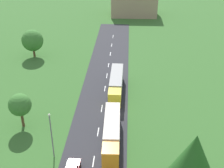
{
  "coord_description": "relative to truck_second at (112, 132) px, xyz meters",
  "views": [
    {
      "loc": [
        4.6,
        -7.71,
        31.2
      ],
      "look_at": [
        1.69,
        44.71,
        2.73
      ],
      "focal_mm": 47.09,
      "sensor_mm": 36.0,
      "label": 1
    }
  ],
  "objects": [
    {
      "name": "road",
      "position": [
        -2.49,
        -5.16,
        -2.14
      ],
      "size": [
        10.0,
        140.0,
        0.06
      ],
      "primitive_type": "cube",
      "color": "#2B2B30",
      "rests_on": "ground"
    },
    {
      "name": "truck_second",
      "position": [
        0.0,
        0.0,
        0.0
      ],
      "size": [
        2.78,
        13.22,
        3.64
      ],
      "color": "orange",
      "rests_on": "road"
    },
    {
      "name": "truck_third",
      "position": [
        -0.01,
        16.29,
        0.01
      ],
      "size": [
        2.58,
        13.64,
        3.67
      ],
      "color": "yellow",
      "rests_on": "road"
    },
    {
      "name": "lamppost_second",
      "position": [
        -8.64,
        -3.71,
        2.25
      ],
      "size": [
        0.36,
        0.36,
        7.88
      ],
      "color": "slate",
      "rests_on": "ground"
    },
    {
      "name": "tree_oak",
      "position": [
        -22.79,
        34.46,
        2.38
      ],
      "size": [
        5.63,
        5.63,
        7.38
      ],
      "color": "#513823",
      "rests_on": "ground"
    },
    {
      "name": "tree_maple",
      "position": [
        10.55,
        -9.73,
        3.94
      ],
      "size": [
        6.45,
        6.45,
        9.67
      ],
      "color": "#513823",
      "rests_on": "ground"
    },
    {
      "name": "tree_pine",
      "position": [
        -15.79,
        3.65,
        2.25
      ],
      "size": [
        3.9,
        3.9,
        6.4
      ],
      "color": "#513823",
      "rests_on": "ground"
    },
    {
      "name": "distant_building",
      "position": [
        4.31,
        77.91,
        2.4
      ],
      "size": [
        17.34,
        11.59,
        9.13
      ],
      "primitive_type": "cube",
      "color": "#9E846B",
      "rests_on": "ground"
    }
  ]
}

